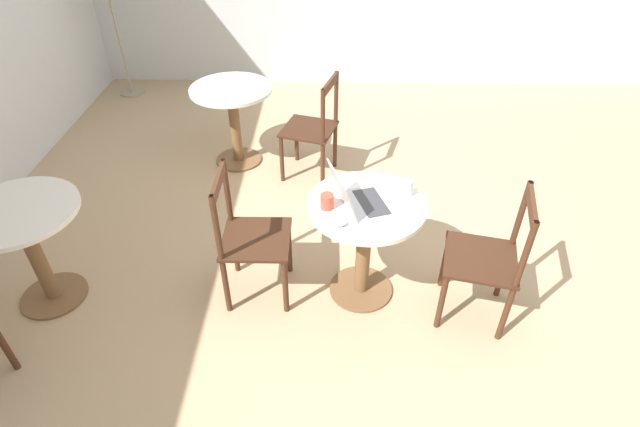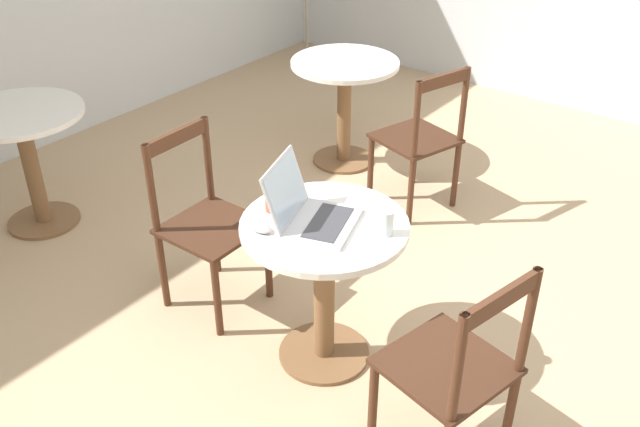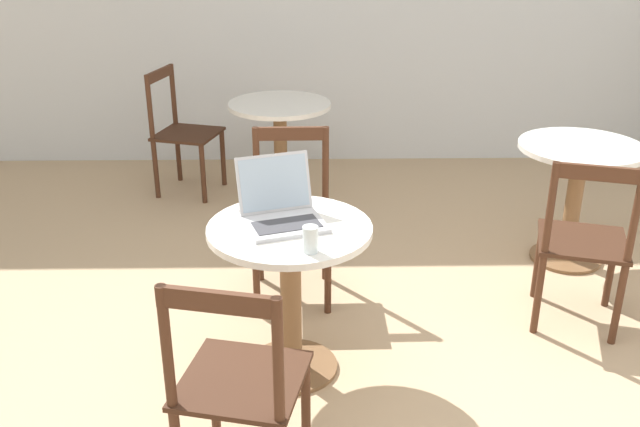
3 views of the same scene
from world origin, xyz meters
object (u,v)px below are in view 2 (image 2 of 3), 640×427
Objects in this scene: chair_mid_front at (421,140)px; cafe_table_mid at (344,90)px; cafe_table_far at (26,144)px; chair_near_back at (206,223)px; chair_near_front at (456,371)px; mouse at (260,228)px; laptop at (311,212)px; drinking_glass at (386,222)px; cafe_table_near at (324,263)px; mug at (275,200)px.

cafe_table_mid is at bearing 73.57° from chair_mid_front.
chair_near_back is (0.10, -1.30, -0.07)m from cafe_table_far.
mouse is at bearing 92.50° from chair_near_front.
cafe_table_far is at bearing 92.26° from laptop.
laptop is 0.31m from drinking_glass.
drinking_glass is (0.25, 0.48, 0.32)m from chair_near_front.
cafe_table_near and cafe_table_mid have the same top height.
cafe_table_far is at bearing 93.16° from cafe_table_near.
drinking_glass is at bearing 62.43° from chair_near_front.
cafe_table_mid is at bearing 26.71° from mug.
mug is at bearing -87.79° from cafe_table_far.
drinking_glass is at bearing -155.57° from chair_mid_front.
chair_mid_front is at bearing 5.14° from mug.
chair_near_back is (-1.62, -0.36, -0.07)m from cafe_table_mid.
mug is at bearing 82.71° from chair_near_front.
chair_near_back reaches higher than cafe_table_far.
chair_near_front is at bearing -145.53° from chair_mid_front.
mouse is at bearing -92.83° from cafe_table_far.
cafe_table_near is 2.01m from cafe_table_far.
mug reaches higher than cafe_table_mid.
cafe_table_mid is 0.80× the size of chair_near_back.
drinking_glass reaches higher than mouse.
chair_near_front reaches higher than drinking_glass.
mug is 0.49m from drinking_glass.
chair_near_back is 1.00m from drinking_glass.
cafe_table_mid is at bearing 45.06° from chair_near_front.
laptop is 4.12× the size of mouse.
cafe_table_near is 1.45m from chair_mid_front.
laptop is at bearing -36.30° from mouse.
cafe_table_far is 7.15× the size of mouse.
chair_near_front and chair_near_back have the same top height.
cafe_table_mid is 2.04m from mouse.
cafe_table_mid is 0.80× the size of chair_near_front.
laptop is 3.60× the size of mug.
chair_mid_front reaches higher than mouse.
chair_near_front is at bearing -99.70° from laptop.
chair_near_back is 0.64m from mouse.
laptop is (-1.65, -1.02, 0.25)m from cafe_table_mid.
chair_near_back is 1.00× the size of chair_mid_front.
chair_mid_front is 1.64m from mouse.
chair_near_back is at bearing 166.23° from chair_mid_front.
chair_mid_front is at bearing -47.38° from cafe_table_far.
chair_mid_front is (1.52, -1.65, -0.07)m from cafe_table_far.
drinking_glass reaches higher than cafe_table_far.
chair_near_front is 1.43m from chair_near_back.
chair_near_front is at bearing -134.94° from cafe_table_mid.
drinking_glass is at bearing -54.74° from mouse.
cafe_table_near is 0.80× the size of chair_mid_front.
cafe_table_mid is 6.25× the size of mug.
drinking_glass is (-1.32, -0.60, 0.32)m from chair_mid_front.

